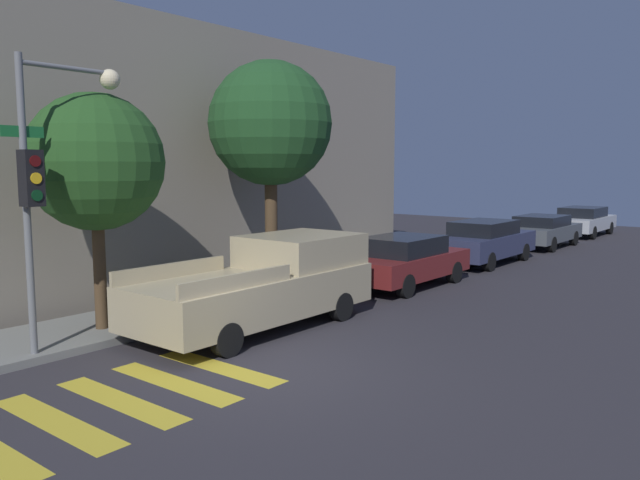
{
  "coord_description": "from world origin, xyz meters",
  "views": [
    {
      "loc": [
        -6.88,
        -6.59,
        3.23
      ],
      "look_at": [
        3.92,
        2.1,
        1.6
      ],
      "focal_mm": 35.0,
      "sensor_mm": 36.0,
      "label": 1
    }
  ],
  "objects_px": {
    "traffic_light_pole": "(50,160)",
    "tree_near_corner": "(95,163)",
    "sedan_near_corner": "(404,260)",
    "tree_midblock": "(270,125)",
    "sedan_far_end": "(542,230)",
    "sedan_tail_of_row": "(583,220)",
    "pickup_truck": "(266,283)",
    "sedan_middle": "(485,241)"
  },
  "relations": [
    {
      "from": "traffic_light_pole",
      "to": "tree_near_corner",
      "type": "distance_m",
      "value": 1.41
    },
    {
      "from": "sedan_near_corner",
      "to": "tree_midblock",
      "type": "xyz_separation_m",
      "value": [
        -3.16,
        1.94,
        3.54
      ]
    },
    {
      "from": "tree_near_corner",
      "to": "sedan_near_corner",
      "type": "bearing_deg",
      "value": -13.77
    },
    {
      "from": "sedan_far_end",
      "to": "sedan_tail_of_row",
      "type": "relative_size",
      "value": 0.95
    },
    {
      "from": "traffic_light_pole",
      "to": "pickup_truck",
      "type": "relative_size",
      "value": 0.96
    },
    {
      "from": "sedan_middle",
      "to": "pickup_truck",
      "type": "bearing_deg",
      "value": 180.0
    },
    {
      "from": "sedan_far_end",
      "to": "sedan_near_corner",
      "type": "bearing_deg",
      "value": 180.0
    },
    {
      "from": "sedan_near_corner",
      "to": "sedan_tail_of_row",
      "type": "height_order",
      "value": "sedan_near_corner"
    },
    {
      "from": "pickup_truck",
      "to": "sedan_tail_of_row",
      "type": "relative_size",
      "value": 1.14
    },
    {
      "from": "tree_near_corner",
      "to": "tree_midblock",
      "type": "distance_m",
      "value": 4.87
    },
    {
      "from": "sedan_far_end",
      "to": "tree_midblock",
      "type": "distance_m",
      "value": 14.46
    },
    {
      "from": "sedan_middle",
      "to": "tree_midblock",
      "type": "bearing_deg",
      "value": 166.89
    },
    {
      "from": "pickup_truck",
      "to": "tree_midblock",
      "type": "relative_size",
      "value": 0.9
    },
    {
      "from": "tree_midblock",
      "to": "pickup_truck",
      "type": "bearing_deg",
      "value": -139.13
    },
    {
      "from": "sedan_middle",
      "to": "tree_near_corner",
      "type": "xyz_separation_m",
      "value": [
        -13.12,
        1.94,
        2.55
      ]
    },
    {
      "from": "sedan_near_corner",
      "to": "tree_near_corner",
      "type": "relative_size",
      "value": 0.91
    },
    {
      "from": "traffic_light_pole",
      "to": "sedan_middle",
      "type": "height_order",
      "value": "traffic_light_pole"
    },
    {
      "from": "sedan_middle",
      "to": "tree_midblock",
      "type": "distance_m",
      "value": 9.25
    },
    {
      "from": "pickup_truck",
      "to": "sedan_tail_of_row",
      "type": "height_order",
      "value": "pickup_truck"
    },
    {
      "from": "sedan_near_corner",
      "to": "tree_near_corner",
      "type": "xyz_separation_m",
      "value": [
        -7.93,
        1.94,
        2.59
      ]
    },
    {
      "from": "sedan_near_corner",
      "to": "sedan_far_end",
      "type": "xyz_separation_m",
      "value": [
        10.72,
        0.0,
        -0.03
      ]
    },
    {
      "from": "sedan_near_corner",
      "to": "sedan_tail_of_row",
      "type": "relative_size",
      "value": 0.91
    },
    {
      "from": "sedan_near_corner",
      "to": "tree_midblock",
      "type": "relative_size",
      "value": 0.72
    },
    {
      "from": "sedan_far_end",
      "to": "sedan_tail_of_row",
      "type": "xyz_separation_m",
      "value": [
        5.49,
        0.0,
        0.03
      ]
    },
    {
      "from": "traffic_light_pole",
      "to": "tree_near_corner",
      "type": "height_order",
      "value": "traffic_light_pole"
    },
    {
      "from": "pickup_truck",
      "to": "tree_near_corner",
      "type": "bearing_deg",
      "value": 142.45
    },
    {
      "from": "sedan_middle",
      "to": "sedan_far_end",
      "type": "bearing_deg",
      "value": 0.0
    },
    {
      "from": "traffic_light_pole",
      "to": "sedan_near_corner",
      "type": "bearing_deg",
      "value": -7.88
    },
    {
      "from": "sedan_tail_of_row",
      "to": "tree_near_corner",
      "type": "height_order",
      "value": "tree_near_corner"
    },
    {
      "from": "pickup_truck",
      "to": "sedan_middle",
      "type": "distance_m",
      "value": 10.59
    },
    {
      "from": "sedan_middle",
      "to": "sedan_far_end",
      "type": "distance_m",
      "value": 5.53
    },
    {
      "from": "pickup_truck",
      "to": "sedan_middle",
      "type": "height_order",
      "value": "pickup_truck"
    },
    {
      "from": "sedan_near_corner",
      "to": "tree_near_corner",
      "type": "bearing_deg",
      "value": 166.23
    },
    {
      "from": "sedan_far_end",
      "to": "tree_near_corner",
      "type": "distance_m",
      "value": 18.93
    },
    {
      "from": "sedan_middle",
      "to": "sedan_tail_of_row",
      "type": "xyz_separation_m",
      "value": [
        11.02,
        0.0,
        -0.04
      ]
    },
    {
      "from": "sedan_middle",
      "to": "traffic_light_pole",
      "type": "bearing_deg",
      "value": 174.95
    },
    {
      "from": "sedan_far_end",
      "to": "tree_near_corner",
      "type": "relative_size",
      "value": 0.94
    },
    {
      "from": "traffic_light_pole",
      "to": "sedan_tail_of_row",
      "type": "xyz_separation_m",
      "value": [
        25.38,
        -1.27,
        -2.64
      ]
    },
    {
      "from": "traffic_light_pole",
      "to": "pickup_truck",
      "type": "distance_m",
      "value": 4.68
    },
    {
      "from": "sedan_near_corner",
      "to": "tree_midblock",
      "type": "bearing_deg",
      "value": 148.38
    },
    {
      "from": "traffic_light_pole",
      "to": "tree_midblock",
      "type": "bearing_deg",
      "value": 6.41
    },
    {
      "from": "traffic_light_pole",
      "to": "sedan_far_end",
      "type": "relative_size",
      "value": 1.16
    }
  ]
}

